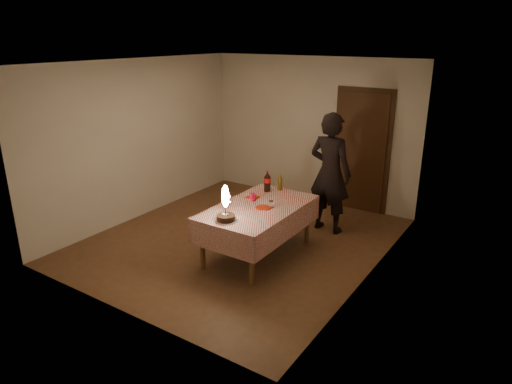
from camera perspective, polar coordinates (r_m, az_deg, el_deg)
ground at (r=6.95m, az=-2.06°, el=-6.03°), size 4.00×4.50×0.01m
room_shell at (r=6.46m, az=-1.60°, el=7.54°), size 4.04×4.54×2.62m
dining_table at (r=6.26m, az=0.25°, el=-2.64°), size 1.02×1.72×0.73m
birthday_cake at (r=5.72m, az=-3.82°, el=-2.29°), size 0.29×0.29×0.47m
red_plate at (r=6.17m, az=0.96°, el=-1.96°), size 0.22×0.22×0.01m
red_cup at (r=6.42m, az=-0.40°, el=-0.67°), size 0.08×0.08×0.10m
clear_cup at (r=6.18m, az=1.89°, el=-1.52°), size 0.07×0.07×0.09m
napkin_stack at (r=6.53m, az=-0.44°, el=-0.67°), size 0.15×0.15×0.02m
cola_bottle at (r=6.78m, az=1.43°, el=1.34°), size 0.10×0.10×0.32m
amber_bottle_left at (r=6.84m, az=3.02°, el=1.19°), size 0.06×0.06×0.25m
photographer at (r=7.07m, az=9.23°, el=2.36°), size 0.72×0.50×1.88m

